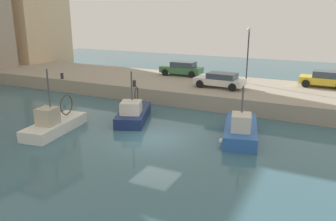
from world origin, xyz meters
name	(u,v)px	position (x,y,z in m)	size (l,w,h in m)	color
water_surface	(155,139)	(0.00, 0.00, 0.00)	(80.00, 80.00, 0.00)	#386070
quay_wall	(218,91)	(11.50, 0.00, 0.60)	(9.00, 56.00, 1.20)	#9E9384
fishing_boat_navy	(134,116)	(2.97, 3.30, 0.14)	(5.77, 3.66, 4.29)	navy
fishing_boat_white	(59,128)	(-1.26, 6.34, 0.14)	(5.78, 2.39, 4.78)	white
fishing_boat_blue	(240,133)	(2.90, -4.34, 0.12)	(6.15, 3.11, 4.10)	#2D60B7
parked_car_yellow	(325,79)	(14.35, -8.32, 1.90)	(1.96, 3.82, 1.36)	gold
parked_car_white	(220,80)	(10.23, -0.59, 1.85)	(2.08, 4.19, 1.24)	silver
parked_car_green	(182,68)	(14.08, 4.63, 1.91)	(1.98, 4.18, 1.37)	#387547
mooring_bollard_south	(134,83)	(7.35, 6.00, 1.48)	(0.28, 0.28, 0.55)	#2D2D33
mooring_bollard_mid	(62,76)	(7.35, 14.00, 1.48)	(0.28, 0.28, 0.55)	#2D2D33
quay_streetlamp	(248,46)	(13.00, -2.07, 4.45)	(0.36, 0.36, 4.83)	#38383D
waterfront_building_east	(26,2)	(16.15, 27.46, 8.52)	(7.94, 7.76, 17.01)	beige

